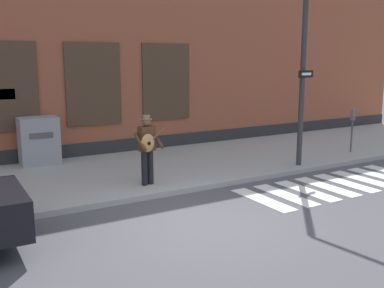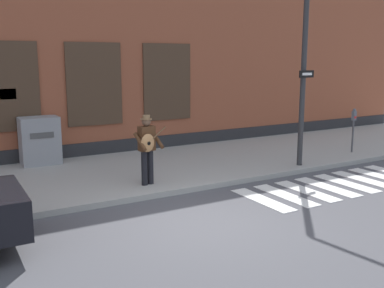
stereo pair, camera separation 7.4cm
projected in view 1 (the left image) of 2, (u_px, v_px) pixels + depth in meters
name	position (u px, v px, depth m)	size (l,w,h in m)	color
ground_plane	(207.00, 223.00, 8.77)	(160.00, 160.00, 0.00)	#4C4C51
sidewalk	(124.00, 173.00, 12.35)	(28.00, 4.73, 0.14)	#9E9E99
building_backdrop	(72.00, 29.00, 15.27)	(28.00, 4.06, 8.29)	brown
crosswalk	(336.00, 185.00, 11.38)	(5.20, 1.90, 0.01)	silver
busker	(147.00, 146.00, 10.74)	(0.74, 0.57, 1.70)	black
traffic_light	(338.00, 26.00, 11.43)	(0.78, 2.97, 5.62)	#2D2D30
parking_meter	(352.00, 123.00, 14.56)	(0.13, 0.11, 1.44)	#47474C
utility_box	(39.00, 141.00, 12.92)	(1.08, 0.72, 1.38)	gray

